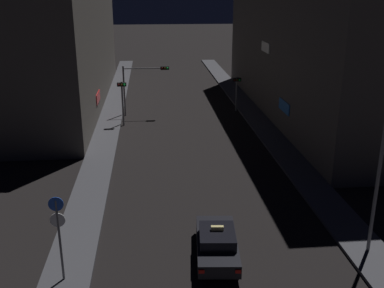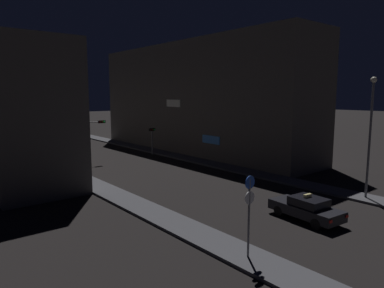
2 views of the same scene
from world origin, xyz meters
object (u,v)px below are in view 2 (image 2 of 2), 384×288
traffic_light_left_kerb (80,143)px  street_lamp_near_block (371,126)px  traffic_light_right_kerb (152,135)px  taxi (306,208)px  sign_pole_left (249,208)px  traffic_light_overhead (83,132)px

traffic_light_left_kerb → street_lamp_near_block: size_ratio=0.46×
traffic_light_right_kerb → street_lamp_near_block: bearing=-87.1°
traffic_light_right_kerb → street_lamp_near_block: size_ratio=0.40×
taxi → traffic_light_left_kerb: bearing=103.7°
sign_pole_left → street_lamp_near_block: size_ratio=0.44×
traffic_light_overhead → traffic_light_left_kerb: traffic_light_overhead is taller
taxi → street_lamp_near_block: bearing=-2.7°
traffic_light_overhead → traffic_light_left_kerb: 3.78m
sign_pole_left → traffic_light_overhead: bearing=83.2°
traffic_light_left_kerb → sign_pole_left: traffic_light_left_kerb is taller
street_lamp_near_block → taxi: bearing=177.3°
taxi → sign_pole_left: bearing=-168.9°
taxi → traffic_light_overhead: size_ratio=0.96×
traffic_light_right_kerb → sign_pole_left: 29.65m
traffic_light_overhead → taxi: bearing=-82.0°
traffic_light_left_kerb → traffic_light_right_kerb: size_ratio=1.17×
taxi → street_lamp_near_block: (7.02, -0.34, 4.59)m
traffic_light_left_kerb → traffic_light_right_kerb: (10.95, 4.07, -0.36)m
traffic_light_right_kerb → sign_pole_left: sign_pole_left is taller
taxi → traffic_light_right_kerb: (5.69, 25.67, 1.72)m
traffic_light_left_kerb → taxi: bearing=-76.3°
traffic_light_left_kerb → sign_pole_left: size_ratio=1.05×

